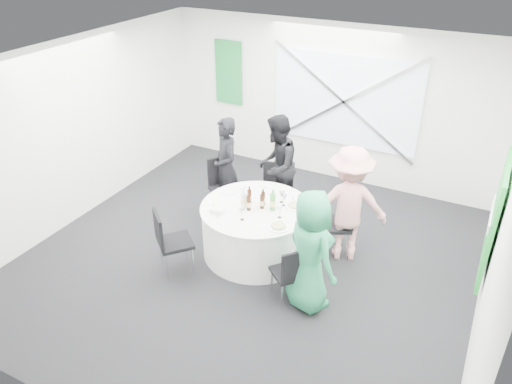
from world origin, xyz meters
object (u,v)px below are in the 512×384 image
at_px(chair_back, 274,187).
at_px(chair_front_left, 168,238).
at_px(person_man_back, 277,166).
at_px(green_water_bottle, 273,202).
at_px(person_woman_green, 310,251).
at_px(person_man_back_left, 226,167).
at_px(chair_back_right, 341,218).
at_px(clear_water_bottle, 244,200).
at_px(person_woman_pink, 348,205).
at_px(chair_front_right, 291,271).
at_px(banquet_table, 256,230).
at_px(chair_back_left, 223,182).

distance_m(chair_back, chair_front_left, 2.07).
relative_size(person_man_back, green_water_bottle, 5.36).
bearing_deg(person_woman_green, person_man_back, -22.54).
distance_m(person_man_back_left, green_water_bottle, 1.40).
xyz_separation_m(chair_back_right, clear_water_bottle, (-1.22, -0.60, 0.28)).
relative_size(chair_back, clear_water_bottle, 3.16).
relative_size(chair_back, person_woman_pink, 0.53).
bearing_deg(person_man_back, clear_water_bottle, -7.54).
relative_size(chair_back, chair_back_right, 0.89).
xyz_separation_m(chair_back, clear_water_bottle, (0.07, -1.11, 0.34)).
bearing_deg(person_woman_pink, person_man_back_left, -31.39).
distance_m(chair_back_right, chair_front_right, 1.31).
distance_m(chair_back, chair_front_right, 2.11).
bearing_deg(banquet_table, person_man_back_left, 139.98).
xyz_separation_m(chair_back, person_woman_green, (1.30, -1.71, 0.27)).
bearing_deg(clear_water_bottle, chair_back, 93.40).
distance_m(chair_back_left, clear_water_bottle, 1.19).
bearing_deg(banquet_table, person_man_back, 101.34).
xyz_separation_m(person_man_back, clear_water_bottle, (0.08, -1.25, 0.04)).
bearing_deg(person_man_back_left, person_woman_pink, 32.24).
xyz_separation_m(chair_back_left, person_woman_pink, (2.13, -0.22, 0.28)).
height_order(chair_front_right, person_woman_green, person_woman_green).
bearing_deg(person_man_back_left, person_man_back, 68.03).
bearing_deg(chair_back, chair_front_left, -118.83).
distance_m(chair_front_left, person_man_back_left, 1.76).
distance_m(chair_back_right, green_water_bottle, 1.01).
height_order(banquet_table, green_water_bottle, green_water_bottle).
bearing_deg(green_water_bottle, person_woman_pink, 26.77).
height_order(person_man_back_left, person_man_back, person_man_back).
bearing_deg(chair_front_right, green_water_bottle, -100.42).
xyz_separation_m(chair_front_right, clear_water_bottle, (-1.03, 0.69, 0.38)).
height_order(chair_back, clear_water_bottle, clear_water_bottle).
xyz_separation_m(chair_front_right, chair_front_left, (-1.70, -0.18, 0.07)).
relative_size(chair_back_left, person_man_back_left, 0.59).
height_order(chair_back_left, person_woman_pink, person_woman_pink).
xyz_separation_m(chair_back_right, person_man_back_left, (-2.02, 0.27, 0.22)).
bearing_deg(chair_front_left, chair_back_right, -101.11).
distance_m(chair_back, clear_water_bottle, 1.17).
bearing_deg(person_man_back, chair_back, -4.30).
relative_size(person_woman_pink, green_water_bottle, 5.47).
relative_size(banquet_table, person_woman_pink, 0.92).
relative_size(person_woman_green, green_water_bottle, 5.16).
xyz_separation_m(chair_back_left, chair_front_right, (1.85, -1.50, -0.07)).
relative_size(banquet_table, clear_water_bottle, 5.49).
bearing_deg(chair_front_right, chair_back_left, -87.95).
bearing_deg(person_woman_green, clear_water_bottle, 6.06).
xyz_separation_m(chair_back, chair_front_left, (-0.60, -1.98, 0.03)).
relative_size(chair_back_left, person_man_back, 0.58).
xyz_separation_m(chair_back_right, chair_front_right, (-0.19, -1.29, -0.10)).
height_order(person_man_back, clear_water_bottle, person_man_back).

